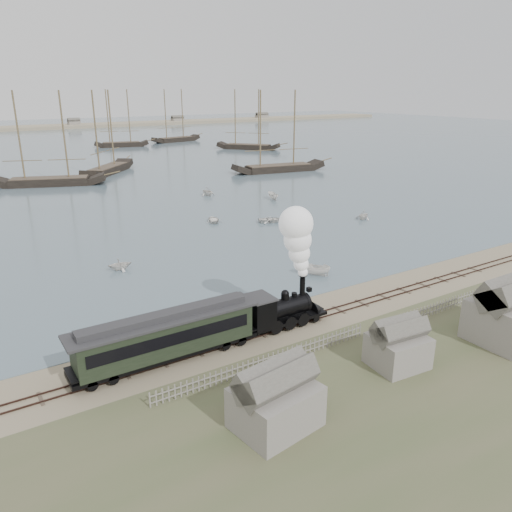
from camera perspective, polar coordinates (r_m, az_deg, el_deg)
ground at (r=47.39m, az=3.30°, el=-6.70°), size 600.00×600.00×0.00m
harbor_water at (r=207.19m, az=-25.77°, el=11.26°), size 600.00×336.00×0.06m
rail_track at (r=45.93m, az=4.76°, el=-7.54°), size 120.00×1.80×0.16m
picket_fence_west at (r=39.05m, az=1.46°, el=-12.62°), size 19.00×0.10×1.20m
picket_fence_east at (r=50.68m, az=20.06°, el=-6.13°), size 15.00×0.10×1.20m
shed_left at (r=33.32m, az=2.23°, el=-18.83°), size 5.00×4.00×4.10m
shed_mid at (r=40.78m, az=15.74°, el=-11.93°), size 4.00×3.50×3.60m
shed_right at (r=47.91m, az=26.56°, el=-8.50°), size 6.00×5.00×5.10m
locomotive at (r=43.83m, az=4.52°, el=-2.11°), size 8.33×3.11×10.38m
passenger_coach at (r=39.34m, az=-10.21°, el=-8.88°), size 14.96×2.89×3.63m
beached_dinghy at (r=41.79m, az=-11.51°, el=-10.12°), size 2.95×4.08×0.84m
rowboat_1 at (r=60.29m, az=-15.30°, el=-0.89°), size 2.57×2.91×1.44m
rowboat_2 at (r=56.79m, az=6.70°, el=-1.58°), size 3.57×3.37×1.38m
rowboat_3 at (r=79.23m, az=1.71°, el=4.19°), size 4.12×4.78×0.83m
rowboat_4 at (r=82.73m, az=12.17°, el=4.61°), size 3.06×3.31×1.44m
rowboat_5 at (r=95.61m, az=1.95°, el=6.86°), size 3.69×2.00×1.35m
rowboat_7 at (r=99.60m, az=-5.56°, el=7.38°), size 3.74×3.37×1.75m
rowboat_8 at (r=79.79m, az=-4.87°, el=4.19°), size 4.15×3.50×0.73m
schooner_2 at (r=117.51m, az=-23.06°, el=12.24°), size 23.85×13.11×20.00m
schooner_3 at (r=130.52m, az=-16.91°, el=13.40°), size 18.29×19.75×20.00m
schooner_4 at (r=127.73m, az=2.67°, el=14.06°), size 24.74×9.43×20.00m
schooner_5 at (r=176.05m, az=-0.92°, el=15.34°), size 18.09×20.02×20.00m
schooner_8 at (r=189.66m, az=-15.34°, el=14.95°), size 19.28×8.81×20.00m
schooner_9 at (r=204.09m, az=-9.25°, el=15.57°), size 21.27×8.90×20.00m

